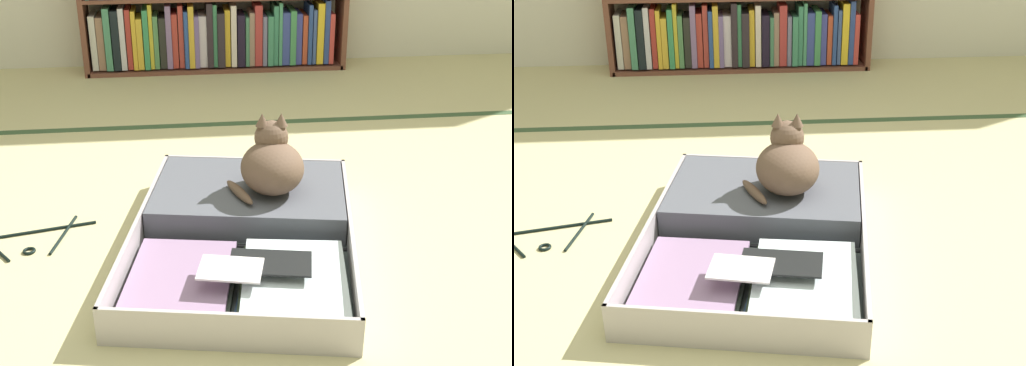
% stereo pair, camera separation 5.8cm
% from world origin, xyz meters
% --- Properties ---
extents(ground_plane, '(10.00, 10.00, 0.00)m').
position_xyz_m(ground_plane, '(0.00, 0.00, 0.00)').
color(ground_plane, '#CABE87').
extents(tatami_border, '(4.80, 0.05, 0.00)m').
position_xyz_m(tatami_border, '(0.00, 1.34, 0.00)').
color(tatami_border, '#395332').
rests_on(tatami_border, ground_plane).
extents(bookshelf, '(1.52, 0.23, 0.85)m').
position_xyz_m(bookshelf, '(-0.08, 2.27, 0.40)').
color(bookshelf, brown).
rests_on(bookshelf, ground_plane).
extents(open_suitcase, '(0.84, 1.06, 0.12)m').
position_xyz_m(open_suitcase, '(-0.09, 0.29, 0.05)').
color(open_suitcase, '#B9AEAF').
rests_on(open_suitcase, ground_plane).
extents(black_cat, '(0.28, 0.26, 0.26)m').
position_xyz_m(black_cat, '(0.00, 0.42, 0.21)').
color(black_cat, brown).
rests_on(black_cat, open_suitcase).
extents(clothes_hanger, '(0.44, 0.27, 0.01)m').
position_xyz_m(clothes_hanger, '(-0.81, 0.36, 0.01)').
color(clothes_hanger, black).
rests_on(clothes_hanger, ground_plane).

